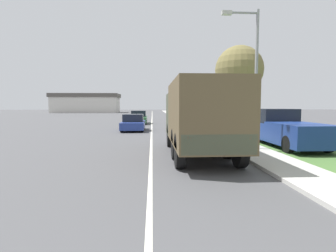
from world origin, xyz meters
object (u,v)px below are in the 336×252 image
military_truck (199,115)px  lamp_post (251,66)px  pickup_truck (285,129)px  car_nearest_ahead (133,123)px  car_second_ahead (139,118)px

military_truck → lamp_post: 3.48m
pickup_truck → lamp_post: lamp_post is taller
military_truck → pickup_truck: bearing=26.0°
car_nearest_ahead → pickup_truck: 12.13m
military_truck → car_nearest_ahead: military_truck is taller
car_nearest_ahead → lamp_post: (6.04, -10.15, 3.25)m
car_second_ahead → pickup_truck: 18.90m
car_nearest_ahead → pickup_truck: (8.41, -8.73, 0.27)m
car_second_ahead → lamp_post: size_ratio=0.74×
lamp_post → car_nearest_ahead: bearing=120.7°
car_nearest_ahead → lamp_post: bearing=-59.3°
car_nearest_ahead → military_truck: bearing=-72.5°
military_truck → car_second_ahead: military_truck is taller
military_truck → car_nearest_ahead: 11.72m
pickup_truck → military_truck: bearing=-154.0°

